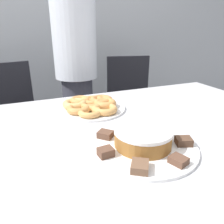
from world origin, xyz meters
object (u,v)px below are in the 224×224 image
Objects in this scene: office_chair_left at (15,127)px; office_chair_right at (130,109)px; person_standing at (76,69)px; plate_donuts at (91,108)px; plate_cake at (143,146)px; frosted_cake at (143,137)px.

office_chair_right is at bearing -11.55° from office_chair_left.
plate_donuts is (-0.08, -0.63, -0.09)m from person_standing.
person_standing reaches higher than plate_donuts.
office_chair_left is at bearing 175.08° from person_standing.
plate_donuts is at bearing 96.86° from plate_cake.
office_chair_left is at bearing -165.87° from office_chair_right.
person_standing reaches higher than office_chair_left.
office_chair_right reaches higher than plate_donuts.
plate_cake and plate_donuts have the same top height.
frosted_cake reaches higher than plate_cake.
person_standing is 4.50× the size of plate_donuts.
office_chair_right is 0.94m from plate_donuts.
plate_donuts is 1.73× the size of frosted_cake.
person_standing is at bearing 82.67° from plate_donuts.
plate_cake is (-0.53, -1.11, 0.32)m from office_chair_right.
office_chair_right is (0.99, -0.00, 0.00)m from office_chair_left.
person_standing is 1.07m from plate_cake.
person_standing is 0.65m from office_chair_right.
frosted_cake is at bearing -83.14° from plate_donuts.
plate_cake is 1.09× the size of plate_donuts.
frosted_cake is (0.00, 0.00, 0.04)m from plate_cake.
plate_donuts is at bearing 96.86° from frosted_cake.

